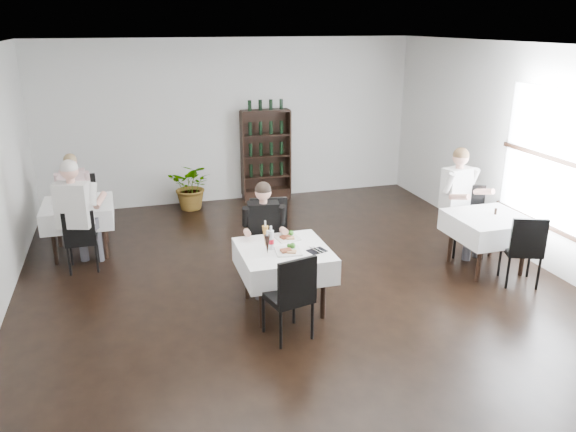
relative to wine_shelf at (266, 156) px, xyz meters
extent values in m
plane|color=black|center=(-0.60, -4.31, -0.85)|extent=(9.00, 9.00, 0.00)
plane|color=white|center=(-0.60, -4.31, 2.15)|extent=(9.00, 9.00, 0.00)
plane|color=silver|center=(-0.60, 0.19, 0.65)|extent=(7.00, 0.00, 7.00)
plane|color=silver|center=(2.90, -4.31, 0.65)|extent=(0.00, 9.00, 9.00)
cube|color=white|center=(2.88, -4.31, 0.70)|extent=(0.03, 2.20, 1.80)
cube|color=black|center=(2.86, -4.31, -0.22)|extent=(0.05, 2.30, 0.06)
cube|color=black|center=(0.00, 0.01, -0.75)|extent=(0.90, 0.28, 0.20)
cylinder|color=black|center=(-1.27, -4.68, -0.49)|extent=(0.06, 0.06, 0.71)
cylinder|color=black|center=(-1.27, -3.95, -0.49)|extent=(0.06, 0.06, 0.71)
cylinder|color=black|center=(-0.53, -4.68, -0.49)|extent=(0.06, 0.06, 0.71)
cylinder|color=black|center=(-0.53, -3.95, -0.49)|extent=(0.06, 0.06, 0.71)
cube|color=black|center=(-0.90, -4.31, -0.12)|extent=(0.85, 0.85, 0.04)
cube|color=white|center=(-0.90, -4.31, -0.23)|extent=(1.03, 1.03, 0.30)
cylinder|color=black|center=(-3.64, -2.15, -0.49)|extent=(0.06, 0.06, 0.71)
cylinder|color=black|center=(-3.64, -1.47, -0.49)|extent=(0.06, 0.06, 0.71)
cylinder|color=black|center=(-2.96, -2.15, -0.49)|extent=(0.06, 0.06, 0.71)
cylinder|color=black|center=(-2.96, -1.47, -0.49)|extent=(0.06, 0.06, 0.71)
cube|color=black|center=(-3.30, -1.81, -0.12)|extent=(0.80, 0.80, 0.04)
cube|color=white|center=(-3.30, -1.81, -0.23)|extent=(0.98, 0.98, 0.30)
cylinder|color=black|center=(1.76, -4.35, -0.49)|extent=(0.06, 0.06, 0.71)
cylinder|color=black|center=(1.76, -3.67, -0.49)|extent=(0.06, 0.06, 0.71)
cylinder|color=black|center=(2.44, -4.35, -0.49)|extent=(0.06, 0.06, 0.71)
cylinder|color=black|center=(2.44, -3.67, -0.49)|extent=(0.06, 0.06, 0.71)
cube|color=black|center=(2.10, -4.01, -0.12)|extent=(0.80, 0.80, 0.04)
cube|color=white|center=(2.10, -4.01, -0.23)|extent=(0.98, 0.98, 0.30)
imported|color=#27551D|center=(-1.45, -0.22, -0.41)|extent=(1.00, 0.94, 0.87)
cylinder|color=black|center=(-1.10, -3.73, -0.60)|extent=(0.04, 0.04, 0.49)
cylinder|color=black|center=(-1.03, -3.30, -0.60)|extent=(0.04, 0.04, 0.49)
cylinder|color=black|center=(-0.67, -3.79, -0.60)|extent=(0.04, 0.04, 0.49)
cylinder|color=black|center=(-0.61, -3.36, -0.60)|extent=(0.04, 0.04, 0.49)
cube|color=black|center=(-0.85, -3.54, -0.32)|extent=(0.56, 0.56, 0.07)
cube|color=black|center=(-0.82, -3.32, -0.03)|extent=(0.50, 0.12, 0.54)
cylinder|color=black|center=(-0.89, -4.70, -0.62)|extent=(0.04, 0.04, 0.45)
cylinder|color=black|center=(-0.80, -5.08, -0.62)|extent=(0.04, 0.04, 0.45)
cylinder|color=black|center=(-1.27, -4.79, -0.62)|extent=(0.04, 0.04, 0.45)
cylinder|color=black|center=(-1.18, -5.17, -0.62)|extent=(0.04, 0.04, 0.45)
cube|color=black|center=(-1.04, -4.93, -0.37)|extent=(0.54, 0.54, 0.07)
cube|color=black|center=(-0.99, -5.13, -0.11)|extent=(0.45, 0.15, 0.49)
cylinder|color=black|center=(-3.44, -1.32, -0.63)|extent=(0.03, 0.03, 0.44)
cylinder|color=black|center=(-3.47, -0.94, -0.63)|extent=(0.03, 0.03, 0.44)
cylinder|color=black|center=(-3.06, -1.29, -0.63)|extent=(0.03, 0.03, 0.44)
cylinder|color=black|center=(-3.09, -0.91, -0.63)|extent=(0.03, 0.03, 0.44)
cube|color=black|center=(-3.26, -1.11, -0.37)|extent=(0.47, 0.47, 0.07)
cube|color=black|center=(-3.28, -0.91, -0.11)|extent=(0.45, 0.08, 0.48)
cylinder|color=black|center=(-3.07, -2.27, -0.64)|extent=(0.03, 0.03, 0.41)
cylinder|color=black|center=(-3.07, -2.62, -0.64)|extent=(0.03, 0.03, 0.41)
cylinder|color=black|center=(-3.42, -2.27, -0.64)|extent=(0.03, 0.03, 0.41)
cylinder|color=black|center=(-3.42, -2.62, -0.64)|extent=(0.03, 0.03, 0.41)
cube|color=black|center=(-3.24, -2.44, -0.41)|extent=(0.41, 0.41, 0.06)
cube|color=black|center=(-3.25, -2.63, -0.17)|extent=(0.41, 0.05, 0.44)
cylinder|color=black|center=(1.88, -3.59, -0.62)|extent=(0.04, 0.04, 0.46)
cylinder|color=black|center=(2.05, -3.23, -0.62)|extent=(0.04, 0.04, 0.46)
cylinder|color=black|center=(2.24, -3.76, -0.62)|extent=(0.04, 0.04, 0.46)
cylinder|color=black|center=(2.41, -3.40, -0.62)|extent=(0.04, 0.04, 0.46)
cube|color=black|center=(2.15, -3.49, -0.36)|extent=(0.61, 0.61, 0.07)
cube|color=black|center=(2.24, -3.30, -0.09)|extent=(0.44, 0.24, 0.50)
cylinder|color=black|center=(2.49, -4.42, -0.63)|extent=(0.03, 0.03, 0.44)
cylinder|color=black|center=(2.36, -4.78, -0.63)|extent=(0.03, 0.03, 0.44)
cylinder|color=black|center=(2.14, -4.28, -0.63)|extent=(0.03, 0.03, 0.44)
cylinder|color=black|center=(2.00, -4.64, -0.63)|extent=(0.03, 0.03, 0.44)
cube|color=black|center=(2.25, -4.53, -0.38)|extent=(0.57, 0.57, 0.07)
cube|color=black|center=(2.17, -4.72, -0.12)|extent=(0.42, 0.20, 0.48)
cube|color=#44444C|center=(-1.10, -3.83, -0.30)|extent=(0.20, 0.43, 0.14)
cylinder|color=#44444C|center=(-1.13, -4.00, -0.61)|extent=(0.11, 0.11, 0.48)
cube|color=#44444C|center=(-0.91, -3.86, -0.30)|extent=(0.20, 0.43, 0.14)
cylinder|color=#44444C|center=(-0.93, -4.03, -0.61)|extent=(0.11, 0.11, 0.48)
cube|color=black|center=(-0.98, -3.66, 0.02)|extent=(0.42, 0.27, 0.54)
cylinder|color=#DC9D89|center=(-1.24, -3.89, 0.00)|extent=(0.12, 0.31, 0.15)
cylinder|color=#DC9D89|center=(-0.79, -3.95, 0.00)|extent=(0.12, 0.31, 0.15)
sphere|color=#DC9D89|center=(-0.98, -3.68, 0.43)|extent=(0.20, 0.20, 0.20)
sphere|color=black|center=(-0.98, -3.68, 0.46)|extent=(0.20, 0.20, 0.20)
cube|color=#44444C|center=(-3.47, -1.27, -0.32)|extent=(0.14, 0.40, 0.13)
cylinder|color=#44444C|center=(-3.47, -1.44, -0.62)|extent=(0.10, 0.10, 0.46)
cube|color=#44444C|center=(-3.28, -1.27, -0.32)|extent=(0.14, 0.40, 0.13)
cylinder|color=#44444C|center=(-3.28, -1.44, -0.62)|extent=(0.10, 0.10, 0.46)
cube|color=beige|center=(-3.38, -1.09, -0.01)|extent=(0.38, 0.21, 0.52)
cylinder|color=#DC9D89|center=(-3.59, -1.35, -0.03)|extent=(0.08, 0.29, 0.15)
cylinder|color=#DC9D89|center=(-3.16, -1.34, -0.03)|extent=(0.08, 0.29, 0.15)
sphere|color=#DC9D89|center=(-3.38, -1.11, 0.39)|extent=(0.20, 0.20, 0.20)
sphere|color=olive|center=(-3.38, -1.11, 0.41)|extent=(0.20, 0.20, 0.20)
cube|color=#44444C|center=(-3.12, -2.40, -0.23)|extent=(0.29, 0.49, 0.15)
cylinder|color=#44444C|center=(-3.05, -2.21, -0.58)|extent=(0.12, 0.12, 0.54)
cube|color=#44444C|center=(-3.32, -2.33, -0.23)|extent=(0.29, 0.49, 0.15)
cylinder|color=#44444C|center=(-3.26, -2.14, -0.58)|extent=(0.12, 0.12, 0.54)
cube|color=silver|center=(-3.29, -2.56, 0.13)|extent=(0.49, 0.37, 0.60)
cylinder|color=#DC9D89|center=(-2.95, -2.36, 0.11)|extent=(0.19, 0.35, 0.17)
cylinder|color=#DC9D89|center=(-3.43, -2.20, 0.11)|extent=(0.19, 0.35, 0.17)
sphere|color=#DC9D89|center=(-3.28, -2.54, 0.59)|extent=(0.23, 0.23, 0.23)
sphere|color=beige|center=(-3.28, -2.54, 0.62)|extent=(0.23, 0.23, 0.23)
cube|color=#44444C|center=(1.98, -3.50, -0.24)|extent=(0.26, 0.48, 0.15)
cylinder|color=#44444C|center=(2.03, -3.69, -0.58)|extent=(0.12, 0.12, 0.53)
cube|color=#44444C|center=(2.19, -3.45, -0.24)|extent=(0.26, 0.48, 0.15)
cylinder|color=#44444C|center=(2.24, -3.63, -0.58)|extent=(0.12, 0.12, 0.53)
cube|color=silver|center=(2.03, -3.27, 0.12)|extent=(0.48, 0.34, 0.60)
cylinder|color=#DC9D89|center=(1.86, -3.62, 0.10)|extent=(0.17, 0.35, 0.17)
cylinder|color=#DC9D89|center=(2.35, -3.49, 0.10)|extent=(0.17, 0.35, 0.17)
sphere|color=#DC9D89|center=(2.04, -3.29, 0.58)|extent=(0.23, 0.23, 0.23)
sphere|color=brown|center=(2.04, -3.29, 0.61)|extent=(0.23, 0.23, 0.23)
cube|color=white|center=(-0.77, -4.02, -0.07)|extent=(0.30, 0.30, 0.02)
cube|color=#602A1B|center=(-0.80, -4.04, -0.04)|extent=(0.13, 0.11, 0.03)
sphere|color=#2C6C1C|center=(-0.71, -3.98, -0.03)|extent=(0.06, 0.06, 0.06)
cube|color=#9A6A46|center=(-0.75, -4.09, -0.05)|extent=(0.11, 0.09, 0.02)
cube|color=white|center=(-0.88, -4.43, -0.07)|extent=(0.32, 0.32, 0.02)
cube|color=#602A1B|center=(-0.92, -4.46, -0.04)|extent=(0.12, 0.10, 0.03)
sphere|color=#2C6C1C|center=(-0.81, -4.39, -0.02)|extent=(0.07, 0.07, 0.07)
cube|color=#9A6A46|center=(-0.86, -4.50, -0.05)|extent=(0.13, 0.12, 0.02)
cone|color=black|center=(-1.12, -4.42, 0.04)|extent=(0.07, 0.07, 0.23)
cylinder|color=silver|center=(-1.12, -4.42, 0.18)|extent=(0.02, 0.02, 0.06)
cone|color=#BD8030|center=(-1.09, -4.22, 0.06)|extent=(0.08, 0.08, 0.26)
cylinder|color=silver|center=(-1.09, -4.22, 0.22)|extent=(0.02, 0.02, 0.07)
cylinder|color=silver|center=(-1.05, -4.29, 0.04)|extent=(0.07, 0.07, 0.23)
cylinder|color=#B60A1B|center=(-1.05, -4.29, 0.02)|extent=(0.07, 0.07, 0.06)
cylinder|color=silver|center=(-1.05, -4.29, 0.18)|extent=(0.03, 0.03, 0.06)
cube|color=black|center=(-0.56, -4.50, -0.07)|extent=(0.24, 0.21, 0.01)
cylinder|color=silver|center=(-0.58, -4.50, -0.06)|extent=(0.08, 0.22, 0.01)
cylinder|color=silver|center=(-0.53, -4.50, -0.06)|extent=(0.09, 0.22, 0.01)
cylinder|color=black|center=(2.22, -3.97, -0.03)|extent=(0.04, 0.04, 0.09)
camera|label=1|loc=(-2.57, -10.11, 2.43)|focal=35.00mm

